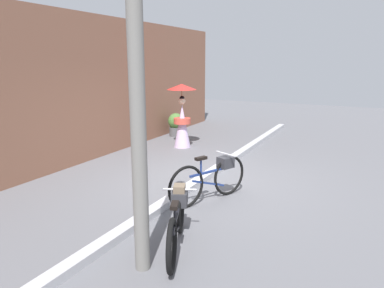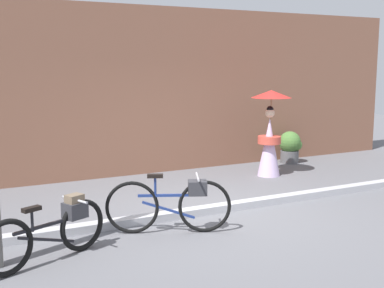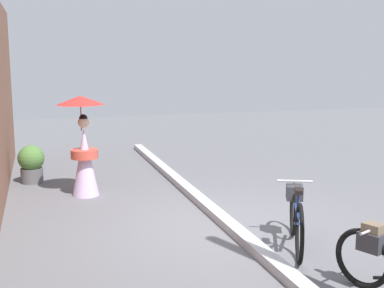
{
  "view_description": "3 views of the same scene",
  "coord_description": "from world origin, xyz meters",
  "views": [
    {
      "loc": [
        -6.54,
        -3.04,
        2.46
      ],
      "look_at": [
        -0.27,
        0.14,
        0.83
      ],
      "focal_mm": 33.68,
      "sensor_mm": 36.0,
      "label": 1
    },
    {
      "loc": [
        -3.84,
        -6.81,
        2.36
      ],
      "look_at": [
        0.03,
        0.69,
        1.02
      ],
      "focal_mm": 47.26,
      "sensor_mm": 36.0,
      "label": 2
    },
    {
      "loc": [
        -6.68,
        2.62,
        2.48
      ],
      "look_at": [
        0.05,
        0.55,
        1.28
      ],
      "focal_mm": 47.38,
      "sensor_mm": 36.0,
      "label": 3
    }
  ],
  "objects": [
    {
      "name": "ground_plane",
      "position": [
        0.0,
        0.0,
        0.0
      ],
      "size": [
        30.0,
        30.0,
        0.0
      ],
      "primitive_type": "plane",
      "color": "slate"
    },
    {
      "name": "person_with_parasol",
      "position": [
        2.48,
        1.85,
        0.94
      ],
      "size": [
        0.85,
        0.85,
        1.82
      ],
      "color": "silver",
      "rests_on": "ground_plane"
    },
    {
      "name": "sidewalk_curb",
      "position": [
        0.0,
        0.0,
        0.06
      ],
      "size": [
        14.0,
        0.2,
        0.12
      ],
      "primitive_type": "cube",
      "color": "#B2B2B7",
      "rests_on": "ground_plane"
    },
    {
      "name": "potted_plant_by_door",
      "position": [
        3.78,
        2.78,
        0.41
      ],
      "size": [
        0.53,
        0.52,
        0.77
      ],
      "color": "#59595B",
      "rests_on": "ground_plane"
    },
    {
      "name": "bicycle_near_officer",
      "position": [
        -0.93,
        -0.59,
        0.43
      ],
      "size": [
        1.64,
        0.78,
        0.85
      ],
      "color": "black",
      "rests_on": "ground_plane"
    }
  ]
}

